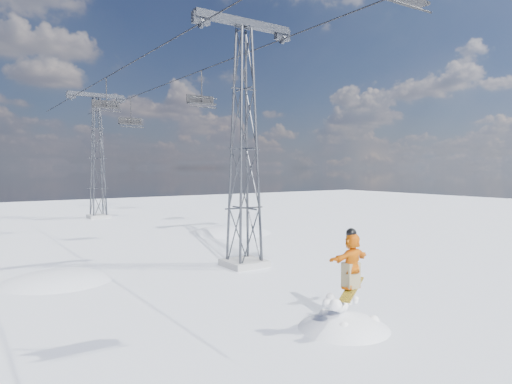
% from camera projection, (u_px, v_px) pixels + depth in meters
% --- Properties ---
extents(ground, '(120.00, 120.00, 0.00)m').
position_uv_depth(ground, '(360.00, 315.00, 14.34)').
color(ground, white).
rests_on(ground, ground).
extents(lift_tower_near, '(5.20, 1.80, 11.43)m').
position_uv_depth(lift_tower_near, '(244.00, 150.00, 21.12)').
color(lift_tower_near, '#999999').
rests_on(lift_tower_near, ground).
extents(lift_tower_far, '(5.20, 1.80, 11.43)m').
position_uv_depth(lift_tower_far, '(98.00, 159.00, 41.81)').
color(lift_tower_far, '#999999').
rests_on(lift_tower_far, ground).
extents(haul_cables, '(4.46, 51.00, 0.06)m').
position_uv_depth(haul_cables, '(151.00, 74.00, 30.36)').
color(haul_cables, black).
rests_on(haul_cables, ground).
extents(snowboarder_jump, '(4.40, 4.40, 6.88)m').
position_uv_depth(snowboarder_jump, '(343.00, 384.00, 13.20)').
color(snowboarder_jump, white).
rests_on(snowboarder_jump, ground).
extents(lift_chair_mid, '(1.92, 0.55, 2.38)m').
position_uv_depth(lift_chair_mid, '(201.00, 101.00, 29.24)').
color(lift_chair_mid, black).
rests_on(lift_chair_mid, ground).
extents(lift_chair_far, '(1.90, 0.55, 2.35)m').
position_uv_depth(lift_chair_far, '(106.00, 105.00, 31.51)').
color(lift_chair_far, black).
rests_on(lift_chair_far, ground).
extents(lift_chair_extra, '(2.13, 0.61, 2.64)m').
position_uv_depth(lift_chair_extra, '(131.00, 122.00, 40.52)').
color(lift_chair_extra, black).
rests_on(lift_chair_extra, ground).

